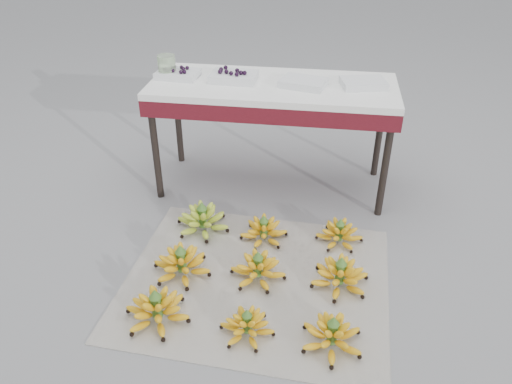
# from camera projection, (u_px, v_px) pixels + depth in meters

# --- Properties ---
(ground) EXTENTS (60.00, 60.00, 0.00)m
(ground) POSITION_uv_depth(u_px,v_px,m) (266.00, 276.00, 2.44)
(ground) COLOR gray
(ground) RESTS_ON ground
(newspaper_mat) EXTENTS (1.31, 1.12, 0.01)m
(newspaper_mat) POSITION_uv_depth(u_px,v_px,m) (256.00, 281.00, 2.41)
(newspaper_mat) COLOR white
(newspaper_mat) RESTS_ON ground
(bunch_front_left) EXTENTS (0.37, 0.37, 0.17)m
(bunch_front_left) POSITION_uv_depth(u_px,v_px,m) (157.00, 309.00, 2.17)
(bunch_front_left) COLOR yellow
(bunch_front_left) RESTS_ON newspaper_mat
(bunch_front_center) EXTENTS (0.24, 0.24, 0.14)m
(bunch_front_center) POSITION_uv_depth(u_px,v_px,m) (247.00, 325.00, 2.10)
(bunch_front_center) COLOR yellow
(bunch_front_center) RESTS_ON newspaper_mat
(bunch_front_right) EXTENTS (0.27, 0.27, 0.16)m
(bunch_front_right) POSITION_uv_depth(u_px,v_px,m) (332.00, 336.00, 2.05)
(bunch_front_right) COLOR yellow
(bunch_front_right) RESTS_ON newspaper_mat
(bunch_mid_left) EXTENTS (0.36, 0.36, 0.17)m
(bunch_mid_left) POSITION_uv_depth(u_px,v_px,m) (182.00, 264.00, 2.42)
(bunch_mid_left) COLOR yellow
(bunch_mid_left) RESTS_ON newspaper_mat
(bunch_mid_center) EXTENTS (0.29, 0.29, 0.16)m
(bunch_mid_center) POSITION_uv_depth(u_px,v_px,m) (258.00, 269.00, 2.40)
(bunch_mid_center) COLOR yellow
(bunch_mid_center) RESTS_ON newspaper_mat
(bunch_mid_right) EXTENTS (0.32, 0.32, 0.17)m
(bunch_mid_right) POSITION_uv_depth(u_px,v_px,m) (340.00, 276.00, 2.35)
(bunch_mid_right) COLOR yellow
(bunch_mid_right) RESTS_ON newspaper_mat
(bunch_back_left) EXTENTS (0.38, 0.38, 0.18)m
(bunch_back_left) POSITION_uv_depth(u_px,v_px,m) (203.00, 220.00, 2.73)
(bunch_back_left) COLOR #94B82D
(bunch_back_left) RESTS_ON newspaper_mat
(bunch_back_center) EXTENTS (0.29, 0.29, 0.15)m
(bunch_back_center) POSITION_uv_depth(u_px,v_px,m) (264.00, 231.00, 2.66)
(bunch_back_center) COLOR yellow
(bunch_back_center) RESTS_ON newspaper_mat
(bunch_back_right) EXTENTS (0.26, 0.26, 0.15)m
(bunch_back_right) POSITION_uv_depth(u_px,v_px,m) (339.00, 234.00, 2.64)
(bunch_back_right) COLOR yellow
(bunch_back_right) RESTS_ON newspaper_mat
(vendor_table) EXTENTS (1.40, 0.56, 0.67)m
(vendor_table) POSITION_uv_depth(u_px,v_px,m) (273.00, 96.00, 2.86)
(vendor_table) COLOR black
(vendor_table) RESTS_ON ground
(tray_far_left) EXTENTS (0.25, 0.19, 0.06)m
(tray_far_left) POSITION_uv_depth(u_px,v_px,m) (178.00, 74.00, 2.90)
(tray_far_left) COLOR silver
(tray_far_left) RESTS_ON vendor_table
(tray_left) EXTENTS (0.27, 0.20, 0.07)m
(tray_left) POSITION_uv_depth(u_px,v_px,m) (234.00, 76.00, 2.85)
(tray_left) COLOR silver
(tray_left) RESTS_ON vendor_table
(tray_right) EXTENTS (0.28, 0.23, 0.04)m
(tray_right) POSITION_uv_depth(u_px,v_px,m) (303.00, 83.00, 2.77)
(tray_right) COLOR silver
(tray_right) RESTS_ON vendor_table
(tray_far_right) EXTENTS (0.27, 0.22, 0.04)m
(tray_far_right) POSITION_uv_depth(u_px,v_px,m) (363.00, 83.00, 2.77)
(tray_far_right) COLOR silver
(tray_far_right) RESTS_ON vendor_table
(glass_jar) EXTENTS (0.12, 0.12, 0.13)m
(glass_jar) POSITION_uv_depth(u_px,v_px,m) (167.00, 66.00, 2.87)
(glass_jar) COLOR #D0EFBE
(glass_jar) RESTS_ON vendor_table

